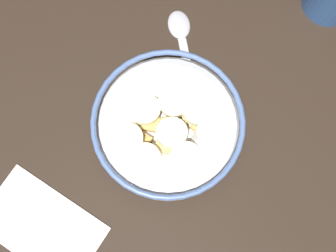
# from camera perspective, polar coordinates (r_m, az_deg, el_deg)

# --- Properties ---
(ground_plane) EXTENTS (1.12, 1.12, 0.02)m
(ground_plane) POSITION_cam_1_polar(r_m,az_deg,el_deg) (0.44, -0.00, -1.20)
(ground_plane) COLOR black
(cereal_bowl) EXTENTS (0.16, 0.16, 0.06)m
(cereal_bowl) POSITION_cam_1_polar(r_m,az_deg,el_deg) (0.41, 0.00, -0.09)
(cereal_bowl) COLOR white
(cereal_bowl) RESTS_ON ground_plane
(spoon) EXTENTS (0.12, 0.09, 0.01)m
(spoon) POSITION_cam_1_polar(r_m,az_deg,el_deg) (0.47, 2.12, 13.18)
(spoon) COLOR #A5A5AD
(spoon) RESTS_ON ground_plane
(folded_napkin) EXTENTS (0.14, 0.10, 0.00)m
(folded_napkin) POSITION_cam_1_polar(r_m,az_deg,el_deg) (0.44, -18.54, -14.15)
(folded_napkin) COLOR white
(folded_napkin) RESTS_ON ground_plane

